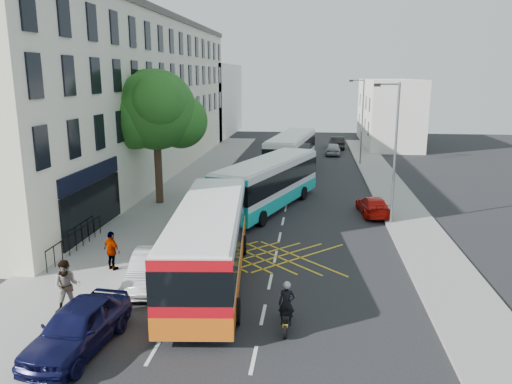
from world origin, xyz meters
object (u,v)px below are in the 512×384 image
(bus_near, at_px, (209,242))
(bus_mid, at_px, (268,183))
(parked_car_blue, at_px, (78,327))
(red_hatchback, at_px, (373,206))
(distant_car_silver, at_px, (333,149))
(distant_car_dark, at_px, (337,143))
(parked_car_silver, at_px, (151,269))
(bus_far, at_px, (291,152))
(distant_car_grey, at_px, (282,140))
(lamp_far, at_px, (361,117))
(pedestrian_near, at_px, (67,287))
(pedestrian_far, at_px, (112,251))
(motorbike, at_px, (287,306))
(street_tree, at_px, (155,111))
(lamp_near, at_px, (394,146))

(bus_near, relative_size, bus_mid, 1.01)
(parked_car_blue, distance_m, red_hatchback, 20.38)
(distant_car_silver, relative_size, distant_car_dark, 0.92)
(parked_car_silver, bearing_deg, distant_car_dark, 70.32)
(bus_far, bearing_deg, distant_car_grey, 104.39)
(lamp_far, height_order, bus_mid, lamp_far)
(distant_car_dark, distance_m, pedestrian_near, 45.34)
(lamp_far, xyz_separation_m, bus_far, (-6.45, -3.57, -2.88))
(lamp_far, height_order, bus_far, lamp_far)
(distant_car_grey, relative_size, pedestrian_far, 2.53)
(pedestrian_far, bearing_deg, pedestrian_near, 119.87)
(lamp_far, height_order, distant_car_dark, lamp_far)
(pedestrian_far, bearing_deg, bus_far, -75.09)
(bus_mid, height_order, distant_car_dark, bus_mid)
(bus_near, height_order, distant_car_silver, bus_near)
(motorbike, bearing_deg, street_tree, 120.97)
(street_tree, relative_size, parked_car_blue, 1.94)
(lamp_far, height_order, distant_car_silver, lamp_far)
(bus_near, bearing_deg, lamp_near, 40.15)
(parked_car_silver, distance_m, pedestrian_near, 3.70)
(bus_mid, relative_size, pedestrian_near, 5.92)
(bus_far, xyz_separation_m, pedestrian_far, (-6.74, -25.23, -0.71))
(bus_near, height_order, parked_car_blue, bus_near)
(bus_mid, relative_size, pedestrian_far, 6.67)
(pedestrian_near, bearing_deg, lamp_far, 50.69)
(bus_near, bearing_deg, distant_car_dark, 74.07)
(street_tree, distance_m, lamp_far, 22.57)
(distant_car_silver, bearing_deg, distant_car_dark, -93.90)
(bus_mid, xyz_separation_m, pedestrian_far, (-5.84, -11.69, -0.67))
(red_hatchback, height_order, distant_car_silver, distant_car_silver)
(lamp_far, bearing_deg, pedestrian_far, -114.62)
(lamp_near, bearing_deg, distant_car_dark, 93.09)
(motorbike, xyz_separation_m, distant_car_silver, (3.02, 38.87, -0.14))
(red_hatchback, bearing_deg, bus_near, 48.51)
(lamp_far, height_order, red_hatchback, lamp_far)
(bus_far, distance_m, distant_car_dark, 15.33)
(lamp_far, distance_m, pedestrian_near, 35.61)
(bus_far, distance_m, parked_car_blue, 31.90)
(motorbike, height_order, distant_car_silver, motorbike)
(motorbike, xyz_separation_m, pedestrian_far, (-7.89, 4.08, 0.21))
(parked_car_blue, relative_size, pedestrian_near, 2.30)
(motorbike, bearing_deg, bus_mid, 97.70)
(distant_car_silver, distance_m, pedestrian_near, 40.38)
(red_hatchback, distance_m, distant_car_silver, 23.95)
(lamp_far, xyz_separation_m, parked_car_silver, (-11.10, -29.87, -3.91))
(red_hatchback, height_order, pedestrian_near, pedestrian_near)
(distant_car_grey, height_order, distant_car_dark, distant_car_dark)
(bus_near, distance_m, distant_car_silver, 35.68)
(lamp_near, distance_m, bus_near, 12.96)
(bus_far, bearing_deg, parked_car_silver, -92.09)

